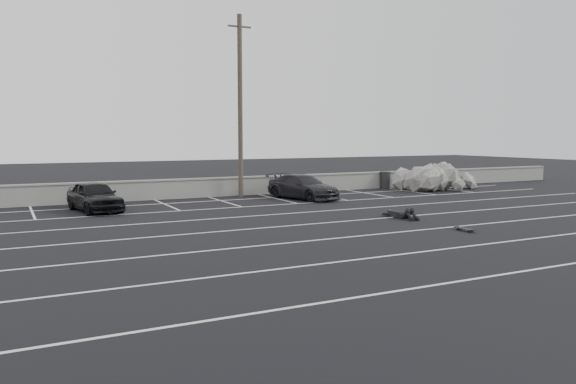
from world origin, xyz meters
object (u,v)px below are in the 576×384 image
trash_bin (385,180)px  skateboard (465,229)px  car_right (303,187)px  person (397,211)px  riprap_pile (430,181)px  car_left (95,196)px  utility_pole (240,106)px

trash_bin → skateboard: 16.26m
car_right → person: (0.25, -7.73, -0.41)m
riprap_pile → car_left: bearing=-178.5°
car_right → skateboard: size_ratio=5.45×
car_left → skateboard: car_left is taller
car_right → skateboard: bearing=-103.6°
car_right → utility_pole: bearing=121.6°
person → utility_pole: bearing=107.4°
riprap_pile → car_right: bearing=-177.3°
car_left → trash_bin: (18.30, 2.95, -0.14)m
trash_bin → car_left: bearing=-170.8°
car_right → riprap_pile: bearing=-12.0°
trash_bin → riprap_pile: size_ratio=0.19×
utility_pole → trash_bin: bearing=2.2°
utility_pole → car_right: bearing=-43.7°
car_right → trash_bin: (7.60, 2.87, -0.10)m
utility_pole → trash_bin: (10.18, 0.40, -4.46)m
car_right → utility_pole: utility_pole is taller
utility_pole → skateboard: 15.18m
car_right → riprap_pile: size_ratio=0.78×
riprap_pile → person: 12.12m
utility_pole → trash_bin: utility_pole is taller
utility_pole → person: utility_pole is taller
car_left → person: bearing=-44.9°
car_left → riprap_pile: (19.89, 0.53, -0.10)m
trash_bin → skateboard: (-7.38, -14.48, -0.47)m
car_left → riprap_pile: 19.90m
car_left → trash_bin: 18.53m
utility_pole → person: 11.61m
riprap_pile → person: (-8.95, -8.17, -0.34)m
car_left → trash_bin: size_ratio=3.73×
riprap_pile → skateboard: size_ratio=7.03×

